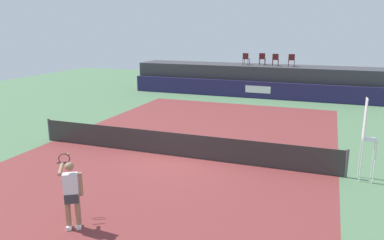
% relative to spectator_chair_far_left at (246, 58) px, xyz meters
% --- Properties ---
extents(ground_plane, '(48.00, 48.00, 0.00)m').
position_rel_spectator_chair_far_left_xyz_m(ground_plane, '(0.61, -12.06, -2.69)').
color(ground_plane, '#4C704C').
extents(court_inner, '(12.00, 22.00, 0.00)m').
position_rel_spectator_chair_far_left_xyz_m(court_inner, '(0.61, -15.06, -2.69)').
color(court_inner, maroon).
rests_on(court_inner, ground).
extents(sponsor_wall, '(18.00, 0.22, 1.20)m').
position_rel_spectator_chair_far_left_xyz_m(sponsor_wall, '(0.61, -1.56, -2.09)').
color(sponsor_wall, '#231E4C').
rests_on(sponsor_wall, ground).
extents(spectator_platform, '(18.00, 2.80, 2.20)m').
position_rel_spectator_chair_far_left_xyz_m(spectator_platform, '(0.61, 0.24, -1.59)').
color(spectator_platform, '#38383D').
rests_on(spectator_platform, ground).
extents(spectator_chair_far_left, '(0.48, 0.48, 0.89)m').
position_rel_spectator_chair_far_left_xyz_m(spectator_chair_far_left, '(0.00, 0.00, 0.00)').
color(spectator_chair_far_left, '#561919').
rests_on(spectator_chair_far_left, spectator_platform).
extents(spectator_chair_left, '(0.46, 0.46, 0.89)m').
position_rel_spectator_chair_far_left_xyz_m(spectator_chair_left, '(1.15, 0.41, 0.00)').
color(spectator_chair_left, '#561919').
rests_on(spectator_chair_left, spectator_platform).
extents(spectator_chair_center, '(0.47, 0.47, 0.89)m').
position_rel_spectator_chair_far_left_xyz_m(spectator_chair_center, '(2.18, 0.05, 0.00)').
color(spectator_chair_center, '#561919').
rests_on(spectator_chair_center, spectator_platform).
extents(spectator_chair_right, '(0.47, 0.47, 0.89)m').
position_rel_spectator_chair_far_left_xyz_m(spectator_chair_right, '(3.32, 0.12, 0.00)').
color(spectator_chair_right, '#561919').
rests_on(spectator_chair_right, spectator_platform).
extents(umpire_chair, '(0.46, 0.46, 2.76)m').
position_rel_spectator_chair_far_left_xyz_m(umpire_chair, '(7.31, -15.07, -1.11)').
color(umpire_chair, white).
rests_on(umpire_chair, ground).
extents(tennis_net, '(12.40, 0.02, 0.95)m').
position_rel_spectator_chair_far_left_xyz_m(tennis_net, '(0.61, -15.06, -2.22)').
color(tennis_net, '#2D2D2D').
rests_on(tennis_net, ground).
extents(net_post_near, '(0.10, 0.10, 1.00)m').
position_rel_spectator_chair_far_left_xyz_m(net_post_near, '(-5.59, -15.06, -2.19)').
color(net_post_near, '#4C4C51').
rests_on(net_post_near, ground).
extents(net_post_far, '(0.10, 0.10, 1.00)m').
position_rel_spectator_chair_far_left_xyz_m(net_post_far, '(6.81, -15.06, -2.19)').
color(net_post_far, '#4C4C51').
rests_on(net_post_far, ground).
extents(tennis_player, '(1.11, 1.00, 1.77)m').
position_rel_spectator_chair_far_left_xyz_m(tennis_player, '(0.24, -21.00, -1.73)').
color(tennis_player, white).
rests_on(tennis_player, court_inner).
extents(tennis_ball, '(0.07, 0.07, 0.07)m').
position_rel_spectator_chair_far_left_xyz_m(tennis_ball, '(-3.53, -16.44, -2.66)').
color(tennis_ball, '#D8EA33').
rests_on(tennis_ball, court_inner).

